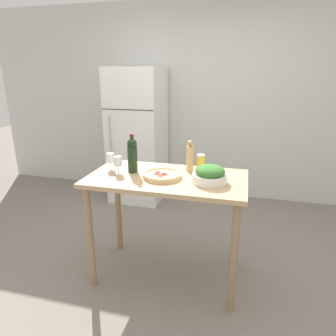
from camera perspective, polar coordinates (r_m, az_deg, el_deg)
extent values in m
plane|color=slate|center=(2.82, -0.18, -19.59)|extent=(14.00, 14.00, 0.00)
cube|color=silver|center=(4.21, 6.87, 12.15)|extent=(6.40, 0.06, 2.60)
cube|color=white|center=(4.09, -5.74, 6.14)|extent=(0.68, 0.69, 1.77)
cube|color=black|center=(3.71, -7.80, 10.95)|extent=(0.66, 0.01, 0.01)
cylinder|color=#B2B2B7|center=(3.88, -10.84, 3.90)|extent=(0.02, 0.02, 0.80)
cube|color=tan|center=(2.38, -0.21, -2.04)|extent=(1.25, 0.68, 0.04)
cylinder|color=#967A55|center=(2.54, -14.60, -12.80)|extent=(0.06, 0.06, 0.89)
cylinder|color=#967A55|center=(2.27, 12.39, -16.62)|extent=(0.06, 0.06, 0.89)
cylinder|color=#967A55|center=(2.97, -9.45, -7.66)|extent=(0.06, 0.06, 0.89)
cylinder|color=#967A55|center=(2.75, 12.95, -10.12)|extent=(0.06, 0.06, 0.89)
cylinder|color=black|center=(2.46, -6.77, 1.71)|extent=(0.08, 0.08, 0.22)
sphere|color=black|center=(2.43, -6.88, 4.64)|extent=(0.08, 0.08, 0.08)
cylinder|color=black|center=(2.42, -6.91, 5.37)|extent=(0.03, 0.03, 0.06)
cylinder|color=maroon|center=(2.41, -6.94, 6.30)|extent=(0.03, 0.03, 0.02)
cylinder|color=silver|center=(2.48, -9.44, -0.96)|extent=(0.07, 0.07, 0.00)
cylinder|color=silver|center=(2.47, -9.47, -0.23)|extent=(0.01, 0.01, 0.06)
cylinder|color=white|center=(2.45, -9.56, 1.31)|extent=(0.07, 0.07, 0.08)
cylinder|color=maroon|center=(2.45, -9.53, 0.73)|extent=(0.06, 0.06, 0.02)
cylinder|color=silver|center=(2.58, -10.80, -0.24)|extent=(0.07, 0.07, 0.00)
cylinder|color=silver|center=(2.57, -10.84, 0.46)|extent=(0.01, 0.01, 0.06)
cylinder|color=white|center=(2.55, -10.94, 1.94)|extent=(0.07, 0.07, 0.08)
cylinder|color=maroon|center=(2.56, -10.90, 1.38)|extent=(0.06, 0.06, 0.02)
cylinder|color=tan|center=(2.48, 4.20, 1.80)|extent=(0.06, 0.06, 0.21)
sphere|color=tan|center=(2.44, 4.27, 4.70)|extent=(0.05, 0.05, 0.05)
cylinder|color=white|center=(2.26, 7.95, -1.95)|extent=(0.26, 0.26, 0.07)
ellipsoid|color=#38752D|center=(2.24, 8.01, -0.59)|extent=(0.22, 0.22, 0.09)
cylinder|color=#DBC189|center=(2.34, -1.14, -1.53)|extent=(0.30, 0.30, 0.03)
torus|color=#DBC189|center=(2.34, -1.14, -1.18)|extent=(0.30, 0.30, 0.02)
cylinder|color=red|center=(2.39, -1.91, -0.76)|extent=(0.04, 0.04, 0.01)
cylinder|color=red|center=(2.34, -1.03, -1.16)|extent=(0.04, 0.04, 0.01)
cylinder|color=red|center=(2.36, -1.95, -0.98)|extent=(0.04, 0.04, 0.01)
cylinder|color=#E83B32|center=(2.30, -1.42, -1.45)|extent=(0.04, 0.04, 0.01)
cylinder|color=#D54324|center=(2.34, -0.48, -1.11)|extent=(0.04, 0.04, 0.01)
cylinder|color=red|center=(2.34, -2.32, -1.13)|extent=(0.03, 0.03, 0.01)
cylinder|color=#DA4329|center=(2.32, -0.66, -1.32)|extent=(0.04, 0.04, 0.01)
cylinder|color=yellow|center=(2.50, 6.26, 0.87)|extent=(0.06, 0.06, 0.13)
cylinder|color=white|center=(2.48, 6.31, 2.42)|extent=(0.07, 0.07, 0.01)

